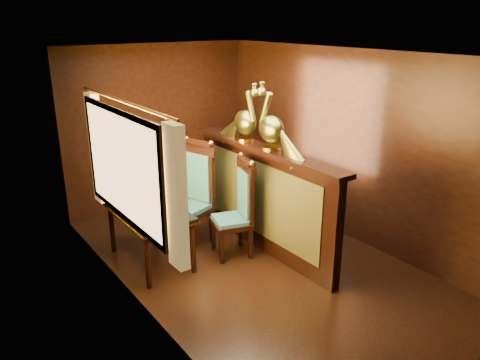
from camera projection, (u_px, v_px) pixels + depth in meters
The scene contains 8 objects.
ground at pixel (256, 263), 5.73m from camera, with size 5.00×5.00×0.00m, color black.
room_shell at pixel (251, 139), 5.17m from camera, with size 3.04×5.04×2.52m.
partition at pixel (263, 197), 5.90m from camera, with size 0.26×2.70×1.36m.
dining_table at pixel (149, 215), 5.58m from camera, with size 0.72×1.18×0.90m.
chair_left at pixel (240, 204), 5.78m from camera, with size 0.57×0.59×1.28m.
chair_right at pixel (196, 189), 6.11m from camera, with size 0.64×0.66×1.40m.
peacock_left at pixel (272, 117), 5.45m from camera, with size 0.25×0.66×0.79m, color #16432A, non-canonical shape.
peacock_right at pixel (245, 112), 5.86m from camera, with size 0.24×0.63×0.75m, color #16432A, non-canonical shape.
Camera 1 is at (-3.13, -3.99, 2.87)m, focal length 35.00 mm.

